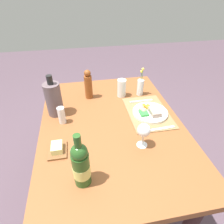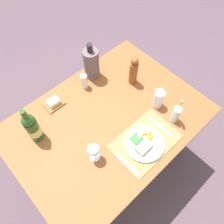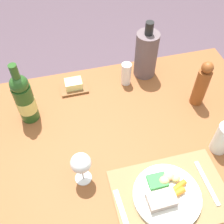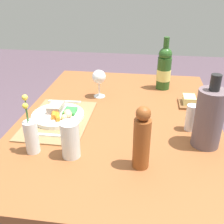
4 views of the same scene
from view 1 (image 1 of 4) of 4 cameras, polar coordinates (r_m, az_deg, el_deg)
name	(u,v)px [view 1 (image 1 of 4)]	position (r m, az deg, el deg)	size (l,w,h in m)	color
ground_plane	(112,188)	(1.85, -0.05, -21.88)	(8.00, 8.00, 0.00)	#53414C
dining_table	(112,136)	(1.34, -0.06, -7.26)	(1.27, 0.93, 0.76)	brown
placemat	(148,112)	(1.38, 10.66, -0.10)	(0.41, 0.28, 0.01)	olive
dinner_plate	(150,112)	(1.36, 11.26, 0.02)	(0.24, 0.24, 0.05)	white
fork	(162,128)	(1.26, 14.72, -4.78)	(0.02, 0.17, 0.01)	silver
knife	(141,101)	(1.49, 8.72, 3.31)	(0.02, 0.18, 0.01)	silver
wine_bottle	(81,165)	(0.89, -9.28, -15.38)	(0.08, 0.08, 0.30)	#26501E
salt_shaker	(62,115)	(1.28, -14.83, -0.96)	(0.05, 0.05, 0.12)	white
water_tumbler	(122,89)	(1.52, 2.89, 6.88)	(0.07, 0.07, 0.14)	silver
wine_glass	(144,131)	(1.06, 9.49, -5.58)	(0.07, 0.07, 0.15)	white
pepper_mill	(88,85)	(1.49, -7.10, 8.07)	(0.06, 0.06, 0.23)	brown
flower_vase	(140,87)	(1.55, 8.48, 7.55)	(0.05, 0.05, 0.23)	silver
butter_dish	(57,149)	(1.12, -16.04, -10.56)	(0.13, 0.10, 0.05)	brown
cooler_bottle	(54,99)	(1.34, -17.05, 3.78)	(0.11, 0.11, 0.29)	#615055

